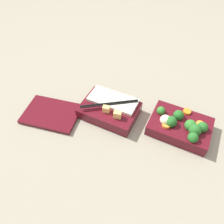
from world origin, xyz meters
The scene contains 4 objects.
ground_plane centered at (0.00, 0.00, 0.00)m, with size 3.00×3.00×0.00m, color gray.
bento_tray_vegetable centered at (-0.13, -0.02, 0.03)m, with size 0.20×0.14×0.07m.
bento_tray_rice centered at (0.13, 0.02, 0.03)m, with size 0.20×0.14×0.07m.
bento_lid centered at (0.32, 0.12, 0.01)m, with size 0.20×0.14×0.01m, color #510F19.
Camera 1 is at (-0.12, 0.49, 0.62)m, focal length 35.00 mm.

